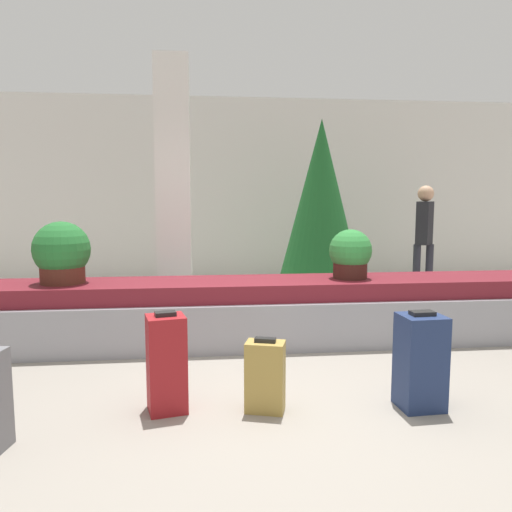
{
  "coord_description": "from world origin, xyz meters",
  "views": [
    {
      "loc": [
        -0.55,
        -3.55,
        1.51
      ],
      "look_at": [
        0.0,
        1.53,
        0.91
      ],
      "focal_mm": 35.0,
      "sensor_mm": 36.0,
      "label": 1
    }
  ],
  "objects_px": {
    "pillar": "(174,190)",
    "potted_plant_1": "(350,254)",
    "potted_plant_0": "(62,253)",
    "traveler_0": "(424,231)",
    "suitcase_1": "(167,363)",
    "suitcase_2": "(265,376)",
    "suitcase_0": "(420,361)",
    "decorated_tree": "(321,206)"
  },
  "relations": [
    {
      "from": "suitcase_0",
      "to": "traveler_0",
      "type": "distance_m",
      "value": 4.25
    },
    {
      "from": "pillar",
      "to": "suitcase_1",
      "type": "bearing_deg",
      "value": -88.39
    },
    {
      "from": "suitcase_1",
      "to": "potted_plant_0",
      "type": "height_order",
      "value": "potted_plant_0"
    },
    {
      "from": "suitcase_2",
      "to": "decorated_tree",
      "type": "relative_size",
      "value": 0.21
    },
    {
      "from": "suitcase_1",
      "to": "potted_plant_1",
      "type": "distance_m",
      "value": 2.5
    },
    {
      "from": "suitcase_2",
      "to": "suitcase_0",
      "type": "bearing_deg",
      "value": 13.24
    },
    {
      "from": "suitcase_2",
      "to": "potted_plant_0",
      "type": "bearing_deg",
      "value": 152.94
    },
    {
      "from": "potted_plant_0",
      "to": "traveler_0",
      "type": "distance_m",
      "value": 5.11
    },
    {
      "from": "pillar",
      "to": "suitcase_2",
      "type": "relative_size",
      "value": 6.02
    },
    {
      "from": "traveler_0",
      "to": "potted_plant_0",
      "type": "bearing_deg",
      "value": 152.69
    },
    {
      "from": "potted_plant_0",
      "to": "potted_plant_1",
      "type": "height_order",
      "value": "potted_plant_0"
    },
    {
      "from": "traveler_0",
      "to": "potted_plant_1",
      "type": "bearing_deg",
      "value": 178.77
    },
    {
      "from": "potted_plant_1",
      "to": "decorated_tree",
      "type": "bearing_deg",
      "value": 86.4
    },
    {
      "from": "decorated_tree",
      "to": "potted_plant_1",
      "type": "bearing_deg",
      "value": -93.6
    },
    {
      "from": "potted_plant_0",
      "to": "pillar",
      "type": "bearing_deg",
      "value": 48.86
    },
    {
      "from": "decorated_tree",
      "to": "pillar",
      "type": "bearing_deg",
      "value": -163.08
    },
    {
      "from": "pillar",
      "to": "potted_plant_0",
      "type": "relative_size",
      "value": 5.18
    },
    {
      "from": "potted_plant_0",
      "to": "decorated_tree",
      "type": "bearing_deg",
      "value": 30.64
    },
    {
      "from": "suitcase_0",
      "to": "suitcase_2",
      "type": "relative_size",
      "value": 1.33
    },
    {
      "from": "pillar",
      "to": "traveler_0",
      "type": "distance_m",
      "value": 3.78
    },
    {
      "from": "suitcase_0",
      "to": "suitcase_1",
      "type": "bearing_deg",
      "value": 172.32
    },
    {
      "from": "pillar",
      "to": "potted_plant_1",
      "type": "xyz_separation_m",
      "value": [
        1.89,
        -1.22,
        -0.69
      ]
    },
    {
      "from": "suitcase_1",
      "to": "potted_plant_0",
      "type": "relative_size",
      "value": 1.16
    },
    {
      "from": "decorated_tree",
      "to": "potted_plant_0",
      "type": "bearing_deg",
      "value": -149.36
    },
    {
      "from": "suitcase_0",
      "to": "suitcase_1",
      "type": "xyz_separation_m",
      "value": [
        -1.8,
        0.14,
        0.0
      ]
    },
    {
      "from": "traveler_0",
      "to": "decorated_tree",
      "type": "distance_m",
      "value": 1.69
    },
    {
      "from": "potted_plant_0",
      "to": "traveler_0",
      "type": "xyz_separation_m",
      "value": [
        4.69,
        2.02,
        0.05
      ]
    },
    {
      "from": "suitcase_2",
      "to": "decorated_tree",
      "type": "height_order",
      "value": "decorated_tree"
    },
    {
      "from": "pillar",
      "to": "suitcase_1",
      "type": "xyz_separation_m",
      "value": [
        0.08,
        -2.85,
        -1.25
      ]
    },
    {
      "from": "suitcase_1",
      "to": "traveler_0",
      "type": "relative_size",
      "value": 0.43
    },
    {
      "from": "potted_plant_1",
      "to": "suitcase_0",
      "type": "bearing_deg",
      "value": -90.35
    },
    {
      "from": "suitcase_0",
      "to": "potted_plant_0",
      "type": "relative_size",
      "value": 1.15
    },
    {
      "from": "suitcase_0",
      "to": "potted_plant_1",
      "type": "xyz_separation_m",
      "value": [
        0.01,
        1.77,
        0.57
      ]
    },
    {
      "from": "suitcase_0",
      "to": "decorated_tree",
      "type": "bearing_deg",
      "value": 84.76
    },
    {
      "from": "suitcase_1",
      "to": "decorated_tree",
      "type": "bearing_deg",
      "value": 48.66
    },
    {
      "from": "suitcase_0",
      "to": "traveler_0",
      "type": "relative_size",
      "value": 0.42
    },
    {
      "from": "pillar",
      "to": "decorated_tree",
      "type": "height_order",
      "value": "pillar"
    },
    {
      "from": "pillar",
      "to": "suitcase_2",
      "type": "xyz_separation_m",
      "value": [
        0.77,
        -2.93,
        -1.35
      ]
    },
    {
      "from": "suitcase_2",
      "to": "potted_plant_0",
      "type": "height_order",
      "value": "potted_plant_0"
    },
    {
      "from": "suitcase_1",
      "to": "potted_plant_0",
      "type": "xyz_separation_m",
      "value": [
        -1.13,
        1.66,
        0.61
      ]
    },
    {
      "from": "potted_plant_1",
      "to": "traveler_0",
      "type": "xyz_separation_m",
      "value": [
        1.75,
        2.04,
        0.09
      ]
    },
    {
      "from": "potted_plant_1",
      "to": "traveler_0",
      "type": "distance_m",
      "value": 2.69
    }
  ]
}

